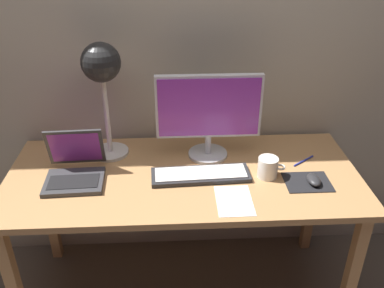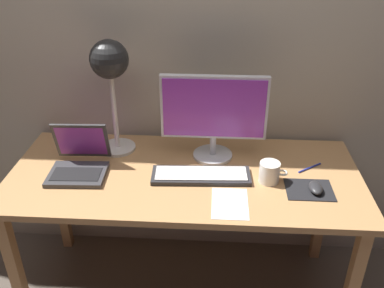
% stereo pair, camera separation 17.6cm
% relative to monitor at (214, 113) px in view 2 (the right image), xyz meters
% --- Properties ---
extents(ground_plane, '(4.80, 4.80, 0.00)m').
position_rel_monitor_xyz_m(ground_plane, '(-0.13, -0.15, -0.97)').
color(ground_plane, brown).
rests_on(ground_plane, ground).
extents(back_wall, '(4.80, 0.06, 2.60)m').
position_rel_monitor_xyz_m(back_wall, '(-0.13, 0.25, 0.33)').
color(back_wall, '#B2A893').
rests_on(back_wall, ground).
extents(desk, '(1.60, 0.70, 0.74)m').
position_rel_monitor_xyz_m(desk, '(-0.13, -0.15, -0.31)').
color(desk, tan).
rests_on(desk, ground).
extents(monitor, '(0.49, 0.19, 0.41)m').
position_rel_monitor_xyz_m(monitor, '(0.00, 0.00, 0.00)').
color(monitor, silver).
rests_on(monitor, desk).
extents(keyboard_main, '(0.45, 0.16, 0.03)m').
position_rel_monitor_xyz_m(keyboard_main, '(-0.05, -0.19, -0.22)').
color(keyboard_main, '#28282B').
rests_on(keyboard_main, desk).
extents(laptop, '(0.26, 0.27, 0.21)m').
position_rel_monitor_xyz_m(laptop, '(-0.61, -0.15, -0.17)').
color(laptop, '#38383A').
rests_on(laptop, desk).
extents(desk_lamp, '(0.18, 0.18, 0.55)m').
position_rel_monitor_xyz_m(desk_lamp, '(-0.48, 0.04, 0.19)').
color(desk_lamp, beige).
rests_on(desk_lamp, desk).
extents(mousepad, '(0.20, 0.16, 0.00)m').
position_rel_monitor_xyz_m(mousepad, '(0.42, -0.26, -0.23)').
color(mousepad, black).
rests_on(mousepad, desk).
extents(mouse, '(0.06, 0.10, 0.03)m').
position_rel_monitor_xyz_m(mouse, '(0.44, -0.27, -0.21)').
color(mouse, '#28282B').
rests_on(mouse, mousepad).
extents(coffee_mug, '(0.12, 0.09, 0.09)m').
position_rel_monitor_xyz_m(coffee_mug, '(0.25, -0.20, -0.19)').
color(coffee_mug, white).
rests_on(coffee_mug, desk).
extents(paper_sheet_by_keyboard, '(0.15, 0.21, 0.00)m').
position_rel_monitor_xyz_m(paper_sheet_by_keyboard, '(0.08, -0.37, -0.23)').
color(paper_sheet_by_keyboard, white).
rests_on(paper_sheet_by_keyboard, desk).
extents(pen, '(0.12, 0.09, 0.01)m').
position_rel_monitor_xyz_m(pen, '(0.45, -0.08, -0.23)').
color(pen, '#2633A5').
rests_on(pen, desk).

